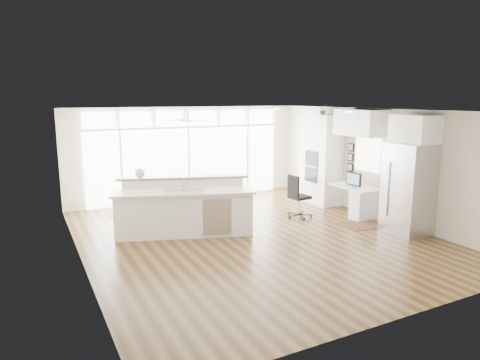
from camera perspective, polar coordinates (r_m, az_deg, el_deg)
floor at (r=9.36m, az=1.76°, el=-7.56°), size 7.00×8.00×0.02m
ceiling at (r=8.88m, az=1.86°, el=9.26°), size 7.00×8.00×0.02m
wall_back at (r=12.63m, az=-7.02°, el=3.53°), size 7.00×0.04×2.70m
wall_front at (r=5.94m, az=20.92°, el=-5.51°), size 7.00×0.04×2.70m
wall_left at (r=7.97m, az=-20.80°, el=-1.43°), size 0.04×8.00×2.70m
wall_right at (r=11.12m, az=17.80°, el=2.10°), size 0.04×8.00×2.70m
glass_wall at (r=12.62m, az=-6.90°, el=2.15°), size 5.80×0.06×2.08m
transom_row at (r=12.48m, az=-7.04°, el=8.19°), size 5.90×0.06×0.40m
desk_window at (r=11.28m, az=16.64°, el=3.30°), size 0.04×0.85×0.85m
ceiling_fan at (r=11.24m, az=-7.43°, el=8.40°), size 1.16×1.16×0.32m
recessed_lights at (r=9.06m, az=1.24°, el=9.17°), size 3.40×3.00×0.02m
oven_cabinet at (r=12.26m, az=10.75°, el=2.73°), size 0.64×1.20×2.50m
desk_nook at (r=11.27m, az=15.10°, el=-2.68°), size 0.72×1.30×0.76m
upper_cabinets at (r=11.01m, az=15.77°, el=7.36°), size 0.64×1.30×0.64m
refrigerator at (r=10.00m, az=21.53°, el=-1.14°), size 0.76×0.90×2.00m
fridge_cabinet at (r=9.87m, az=22.29°, el=6.30°), size 0.64×0.90×0.60m
framed_photos at (r=11.75m, az=14.52°, el=2.96°), size 0.06×0.22×0.80m
kitchen_island at (r=9.42m, az=-7.44°, el=-3.64°), size 3.25×2.06×1.21m
rug at (r=10.55m, az=16.20°, el=-5.76°), size 1.05×0.81×0.01m
office_chair at (r=10.73m, az=7.96°, el=-2.21°), size 0.60×0.56×1.08m
fishbowl at (r=9.70m, az=-13.21°, el=0.91°), size 0.30×0.30×0.22m
monitor at (r=11.10m, az=14.94°, el=0.14°), size 0.13×0.46×0.38m
keyboard at (r=11.02m, az=14.24°, el=-0.87°), size 0.17×0.33×0.02m
potted_plant at (r=12.14m, az=10.98°, el=9.06°), size 0.26×0.29×0.21m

